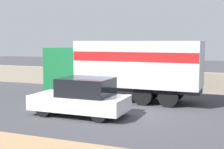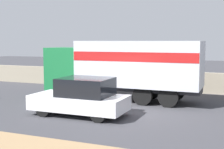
% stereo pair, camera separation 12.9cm
% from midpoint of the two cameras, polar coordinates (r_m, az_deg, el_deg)
% --- Properties ---
extents(ground_plane, '(80.00, 80.00, 0.00)m').
position_cam_midpoint_polar(ground_plane, '(13.70, -0.08, -7.03)').
color(ground_plane, '#38383D').
extents(stone_wall_backdrop, '(60.00, 0.35, 1.25)m').
position_cam_midpoint_polar(stone_wall_backdrop, '(20.04, 7.22, -1.07)').
color(stone_wall_backdrop, gray).
rests_on(stone_wall_backdrop, ground_plane).
extents(box_truck, '(8.28, 2.41, 3.13)m').
position_cam_midpoint_polar(box_truck, '(16.35, 2.15, 1.74)').
color(box_truck, '#196B38').
rests_on(box_truck, ground_plane).
extents(car_hatchback, '(4.04, 1.84, 1.60)m').
position_cam_midpoint_polar(car_hatchback, '(13.16, -5.85, -4.15)').
color(car_hatchback, silver).
rests_on(car_hatchback, ground_plane).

